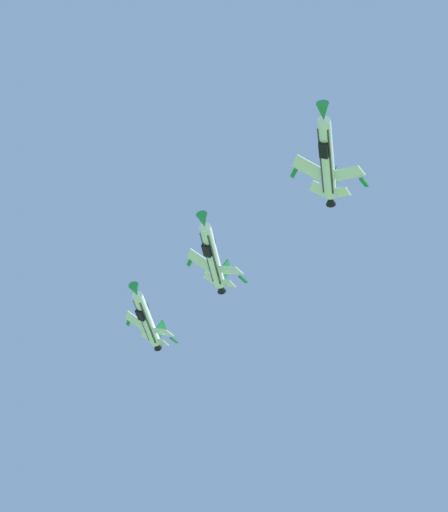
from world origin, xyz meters
TOP-DOWN VIEW (x-y plane):
  - fighter_jet_lead at (30.46, 47.31)m, footprint 10.44×14.80m
  - fighter_jet_left_wing at (21.82, 68.74)m, footprint 10.19×14.80m
  - fighter_jet_right_wing at (16.05, 86.37)m, footprint 10.18×14.80m

SIDE VIEW (x-z plane):
  - fighter_jet_lead at x=30.46m, z-range 69.69..74.81m
  - fighter_jet_left_wing at x=21.82m, z-range 69.95..75.43m
  - fighter_jet_right_wing at x=16.05m, z-range 70.68..76.16m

